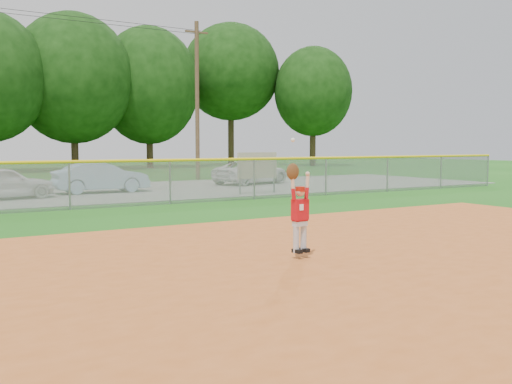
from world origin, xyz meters
TOP-DOWN VIEW (x-y plane):
  - ground at (0.00, 0.00)m, footprint 120.00×120.00m
  - clay_infield at (0.00, -3.00)m, footprint 24.00×16.00m
  - parking_strip at (0.00, 16.00)m, footprint 44.00×10.00m
  - car_white_a at (-1.36, 14.46)m, footprint 3.80×2.22m
  - car_blue at (2.56, 15.59)m, footprint 3.86×1.38m
  - car_white_b at (10.61, 16.87)m, footprint 4.61×3.07m
  - sponsor_sign at (7.95, 11.91)m, footprint 1.92×0.18m
  - outfield_fence at (0.00, 10.00)m, footprint 40.06×0.10m
  - power_lines at (1.00, 22.00)m, footprint 19.40×0.24m
  - ballplayer at (1.64, 0.04)m, footprint 0.52×0.24m

SIDE VIEW (x-z plane):
  - ground at x=0.00m, z-range 0.00..0.00m
  - parking_strip at x=0.00m, z-range 0.00..0.03m
  - clay_infield at x=0.00m, z-range 0.00..0.04m
  - car_white_b at x=10.61m, z-range 0.03..1.20m
  - car_white_a at x=-1.36m, z-range 0.03..1.25m
  - car_blue at x=2.56m, z-range 0.03..1.30m
  - outfield_fence at x=0.00m, z-range 0.11..1.66m
  - ballplayer at x=1.64m, z-range -0.08..1.93m
  - sponsor_sign at x=7.95m, z-range 0.27..1.98m
  - power_lines at x=1.00m, z-range 0.18..9.18m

